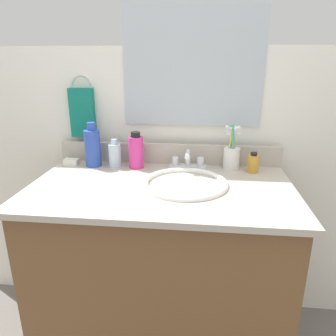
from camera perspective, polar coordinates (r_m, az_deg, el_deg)
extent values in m
cube|color=brown|center=(1.41, -1.16, -18.65)|extent=(0.96, 0.53, 0.77)
cube|color=#B2A899|center=(1.21, -1.28, -3.60)|extent=(1.00, 0.58, 0.02)
cube|color=#B2A899|center=(1.45, 0.10, 2.60)|extent=(1.00, 0.02, 0.09)
cube|color=white|center=(1.57, 0.34, -3.36)|extent=(2.10, 0.04, 1.30)
cube|color=#B2BCC6|center=(1.43, 4.51, 18.75)|extent=(0.60, 0.01, 0.56)
torus|color=silver|center=(1.53, -15.20, 14.05)|extent=(0.10, 0.01, 0.10)
cube|color=#147260|center=(1.53, -15.05, 9.51)|extent=(0.11, 0.04, 0.22)
torus|color=white|center=(1.21, 3.07, -2.77)|extent=(0.33, 0.33, 0.02)
ellipsoid|color=white|center=(1.23, 3.04, -4.71)|extent=(0.28, 0.28, 0.11)
cylinder|color=#B2B5BA|center=(1.24, 3.01, -6.19)|extent=(0.04, 0.04, 0.01)
cube|color=silver|center=(1.40, 3.54, 0.27)|extent=(0.16, 0.05, 0.01)
cylinder|color=silver|center=(1.39, 3.57, 1.68)|extent=(0.02, 0.02, 0.06)
cylinder|color=silver|center=(1.35, 3.52, 2.46)|extent=(0.02, 0.09, 0.02)
cylinder|color=silver|center=(1.40, 1.30, 1.28)|extent=(0.03, 0.03, 0.04)
cylinder|color=silver|center=(1.39, 5.82, 1.13)|extent=(0.03, 0.03, 0.04)
cylinder|color=#2D4CB2|center=(1.44, -13.29, 3.45)|extent=(0.07, 0.07, 0.16)
cylinder|color=#2D4CB2|center=(1.42, -13.58, 7.24)|extent=(0.04, 0.04, 0.03)
cylinder|color=#D8338C|center=(1.39, -5.74, 2.80)|extent=(0.06, 0.06, 0.14)
cylinder|color=black|center=(1.37, -5.84, 5.99)|extent=(0.04, 0.04, 0.02)
cylinder|color=silver|center=(1.42, -9.48, 2.23)|extent=(0.06, 0.06, 0.10)
cylinder|color=silver|center=(1.41, -9.62, 4.68)|extent=(0.03, 0.03, 0.02)
cylinder|color=gold|center=(1.38, 14.95, 0.75)|extent=(0.05, 0.05, 0.07)
cylinder|color=black|center=(1.37, 15.10, 2.45)|extent=(0.03, 0.03, 0.01)
cylinder|color=white|center=(1.41, 11.27, 1.71)|extent=(0.07, 0.07, 0.09)
cylinder|color=yellow|center=(1.40, 10.88, 3.36)|extent=(0.03, 0.01, 0.15)
cube|color=white|center=(1.38, 10.67, 6.01)|extent=(0.01, 0.02, 0.01)
cylinder|color=green|center=(1.40, 11.81, 3.93)|extent=(0.04, 0.03, 0.18)
cube|color=white|center=(1.39, 12.56, 7.11)|extent=(0.01, 0.02, 0.01)
cylinder|color=#26B2B2|center=(1.38, 11.61, 3.85)|extent=(0.02, 0.03, 0.19)
cube|color=white|center=(1.35, 12.03, 7.07)|extent=(0.01, 0.02, 0.01)
cylinder|color=orange|center=(1.40, 11.81, 3.45)|extent=(0.04, 0.02, 0.16)
cube|color=white|center=(1.39, 12.53, 6.12)|extent=(0.01, 0.02, 0.01)
cylinder|color=blue|center=(1.40, 11.14, 3.82)|extent=(0.02, 0.03, 0.17)
cube|color=white|center=(1.39, 11.12, 6.90)|extent=(0.01, 0.02, 0.01)
cylinder|color=white|center=(1.40, 11.01, 4.02)|extent=(0.04, 0.03, 0.18)
cube|color=white|center=(1.39, 10.49, 7.25)|extent=(0.01, 0.02, 0.01)
cube|color=white|center=(1.51, -16.89, 1.10)|extent=(0.06, 0.04, 0.02)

